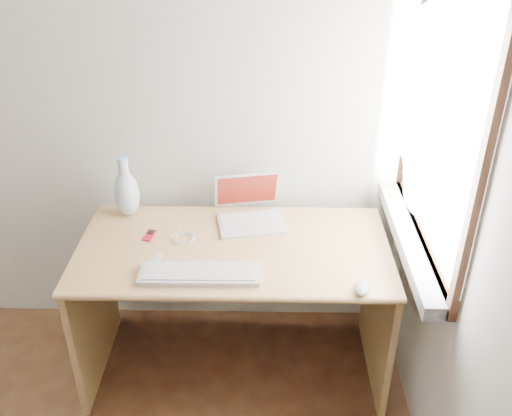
{
  "coord_description": "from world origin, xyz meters",
  "views": [
    {
      "loc": [
        1.09,
        -0.7,
        2.1
      ],
      "look_at": [
        1.05,
        1.35,
        0.9
      ],
      "focal_mm": 40.0,
      "sensor_mm": 36.0,
      "label": 1
    }
  ],
  "objects_px": {
    "laptop": "(252,211)",
    "desk": "(235,273)",
    "vase": "(126,192)",
    "external_keyboard": "(199,274)"
  },
  "relations": [
    {
      "from": "desk",
      "to": "external_keyboard",
      "type": "height_order",
      "value": "external_keyboard"
    },
    {
      "from": "laptop",
      "to": "external_keyboard",
      "type": "xyz_separation_m",
      "value": [
        -0.2,
        -0.43,
        -0.04
      ]
    },
    {
      "from": "desk",
      "to": "laptop",
      "type": "distance_m",
      "value": 0.3
    },
    {
      "from": "external_keyboard",
      "to": "vase",
      "type": "bearing_deg",
      "value": 128.57
    },
    {
      "from": "laptop",
      "to": "external_keyboard",
      "type": "height_order",
      "value": "laptop"
    },
    {
      "from": "external_keyboard",
      "to": "vase",
      "type": "relative_size",
      "value": 1.6
    },
    {
      "from": "laptop",
      "to": "vase",
      "type": "height_order",
      "value": "vase"
    },
    {
      "from": "laptop",
      "to": "desk",
      "type": "bearing_deg",
      "value": -129.7
    },
    {
      "from": "desk",
      "to": "laptop",
      "type": "height_order",
      "value": "laptop"
    },
    {
      "from": "desk",
      "to": "vase",
      "type": "distance_m",
      "value": 0.63
    }
  ]
}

